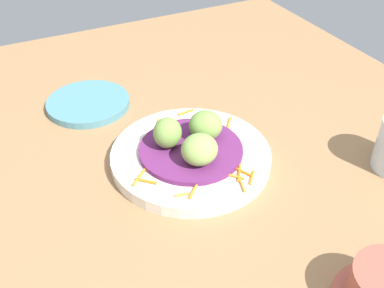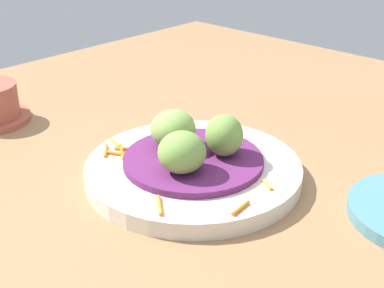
{
  "view_description": "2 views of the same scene",
  "coord_description": "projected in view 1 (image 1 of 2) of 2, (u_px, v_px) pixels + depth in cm",
  "views": [
    {
      "loc": [
        20.77,
        51.12,
        47.47
      ],
      "look_at": [
        -3.18,
        2.94,
        6.64
      ],
      "focal_mm": 43.01,
      "sensor_mm": 36.0,
      "label": 1
    },
    {
      "loc": [
        -43.22,
        -35.34,
        32.34
      ],
      "look_at": [
        -2.88,
        2.4,
        5.68
      ],
      "focal_mm": 50.12,
      "sensor_mm": 36.0,
      "label": 2
    }
  ],
  "objects": [
    {
      "name": "carrot_garnish",
      "position": [
        204.0,
        164.0,
        0.68
      ],
      "size": [
        21.1,
        21.99,
        0.4
      ],
      "color": "orange",
      "rests_on": "main_plate"
    },
    {
      "name": "table_surface",
      "position": [
        165.0,
        168.0,
        0.72
      ],
      "size": [
        110.0,
        110.0,
        2.0
      ],
      "primitive_type": "cube",
      "color": "#936D47",
      "rests_on": "ground"
    },
    {
      "name": "guac_scoop_right",
      "position": [
        167.0,
        133.0,
        0.69
      ],
      "size": [
        6.25,
        6.28,
        4.8
      ],
      "primitive_type": "ellipsoid",
      "rotation": [
        0.0,
        0.0,
        4.0
      ],
      "color": "#759E47",
      "rests_on": "cabbage_bed"
    },
    {
      "name": "side_plate_small",
      "position": [
        88.0,
        103.0,
        0.84
      ],
      "size": [
        15.02,
        15.02,
        1.27
      ],
      "primitive_type": "cylinder",
      "color": "teal",
      "rests_on": "table_surface"
    },
    {
      "name": "guac_scoop_left",
      "position": [
        199.0,
        149.0,
        0.66
      ],
      "size": [
        6.89,
        6.76,
        4.5
      ],
      "primitive_type": "ellipsoid",
      "rotation": [
        0.0,
        0.0,
        5.05
      ],
      "color": "#84A851",
      "rests_on": "cabbage_bed"
    },
    {
      "name": "main_plate",
      "position": [
        191.0,
        157.0,
        0.71
      ],
      "size": [
        24.69,
        24.69,
        1.91
      ],
      "primitive_type": "cylinder",
      "color": "silver",
      "rests_on": "table_surface"
    },
    {
      "name": "guac_scoop_center",
      "position": [
        205.0,
        125.0,
        0.71
      ],
      "size": [
        6.86,
        6.8,
        4.54
      ],
      "primitive_type": "ellipsoid",
      "rotation": [
        0.0,
        0.0,
        1.13
      ],
      "color": "#759E47",
      "rests_on": "cabbage_bed"
    },
    {
      "name": "cabbage_bed",
      "position": [
        191.0,
        150.0,
        0.7
      ],
      "size": [
        15.96,
        15.96,
        0.78
      ],
      "primitive_type": "cylinder",
      "color": "#60235B",
      "rests_on": "main_plate"
    }
  ]
}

